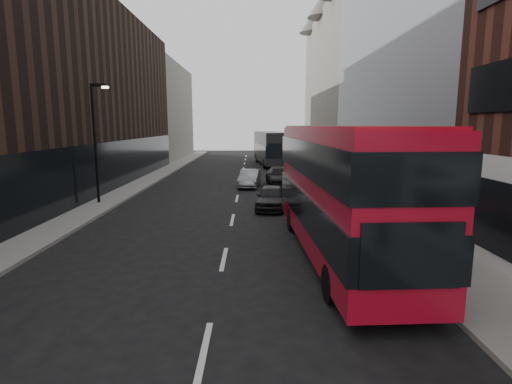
{
  "coord_description": "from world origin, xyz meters",
  "views": [
    {
      "loc": [
        1.05,
        -5.81,
        4.79
      ],
      "look_at": [
        1.16,
        7.74,
        2.5
      ],
      "focal_mm": 28.0,
      "sensor_mm": 36.0,
      "label": 1
    }
  ],
  "objects_px": {
    "street_lamp": "(96,135)",
    "car_a": "(271,197)",
    "grey_bus": "(271,147)",
    "red_bus": "(341,186)",
    "car_c": "(280,177)",
    "car_b": "(250,178)"
  },
  "relations": [
    {
      "from": "grey_bus",
      "to": "car_c",
      "type": "height_order",
      "value": "grey_bus"
    },
    {
      "from": "car_b",
      "to": "red_bus",
      "type": "bearing_deg",
      "value": -72.16
    },
    {
      "from": "car_a",
      "to": "car_b",
      "type": "height_order",
      "value": "car_a"
    },
    {
      "from": "street_lamp",
      "to": "car_b",
      "type": "height_order",
      "value": "street_lamp"
    },
    {
      "from": "red_bus",
      "to": "grey_bus",
      "type": "xyz_separation_m",
      "value": [
        -0.97,
        34.01,
        -0.53
      ]
    },
    {
      "from": "red_bus",
      "to": "car_c",
      "type": "height_order",
      "value": "red_bus"
    },
    {
      "from": "red_bus",
      "to": "car_b",
      "type": "distance_m",
      "value": 17.24
    },
    {
      "from": "car_b",
      "to": "car_c",
      "type": "xyz_separation_m",
      "value": [
        2.43,
        0.54,
        0.06
      ]
    },
    {
      "from": "street_lamp",
      "to": "car_a",
      "type": "height_order",
      "value": "street_lamp"
    },
    {
      "from": "grey_bus",
      "to": "car_b",
      "type": "height_order",
      "value": "grey_bus"
    },
    {
      "from": "street_lamp",
      "to": "red_bus",
      "type": "height_order",
      "value": "street_lamp"
    },
    {
      "from": "car_a",
      "to": "car_c",
      "type": "bearing_deg",
      "value": 90.05
    },
    {
      "from": "car_c",
      "to": "car_a",
      "type": "bearing_deg",
      "value": -100.3
    },
    {
      "from": "street_lamp",
      "to": "grey_bus",
      "type": "distance_m",
      "value": 26.86
    },
    {
      "from": "red_bus",
      "to": "car_a",
      "type": "bearing_deg",
      "value": 100.98
    },
    {
      "from": "red_bus",
      "to": "grey_bus",
      "type": "height_order",
      "value": "red_bus"
    },
    {
      "from": "car_c",
      "to": "street_lamp",
      "type": "bearing_deg",
      "value": -149.77
    },
    {
      "from": "street_lamp",
      "to": "car_a",
      "type": "bearing_deg",
      "value": -6.96
    },
    {
      "from": "street_lamp",
      "to": "red_bus",
      "type": "distance_m",
      "value": 15.87
    },
    {
      "from": "car_b",
      "to": "grey_bus",
      "type": "bearing_deg",
      "value": 88.49
    },
    {
      "from": "red_bus",
      "to": "car_a",
      "type": "xyz_separation_m",
      "value": [
        -2.07,
        8.53,
        -1.96
      ]
    },
    {
      "from": "car_a",
      "to": "car_b",
      "type": "relative_size",
      "value": 0.98
    }
  ]
}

